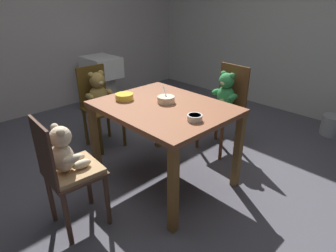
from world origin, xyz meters
The scene contains 10 objects.
ground_plane centered at (0.00, 0.00, -0.02)m, with size 5.20×5.20×0.04m.
dining_table centered at (0.00, 0.00, 0.65)m, with size 1.12×0.88×0.75m.
teddy_chair_near_front centered at (-0.03, -0.88, 0.55)m, with size 0.39×0.39×0.89m.
teddy_chair_near_left centered at (-1.01, -0.03, 0.58)m, with size 0.39×0.37×0.90m.
teddy_chair_far_center centered at (0.00, 0.89, 0.58)m, with size 0.43×0.41×0.93m.
porridge_bowl_cream_center centered at (-0.04, 0.06, 0.78)m, with size 0.15×0.15×0.13m.
porridge_bowl_white_near_right centered at (0.39, -0.05, 0.77)m, with size 0.11×0.11×0.05m.
porridge_bowl_yellow_near_left centered at (-0.35, -0.15, 0.77)m, with size 0.16×0.16×0.05m.
sink_basin centered at (-2.05, 0.66, 0.51)m, with size 0.55×0.43×0.77m.
metal_pail centered at (0.76, 2.15, 0.12)m, with size 0.27×0.27×0.25m, color #93969B.
Camera 1 is at (1.64, -1.53, 1.59)m, focal length 30.35 mm.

